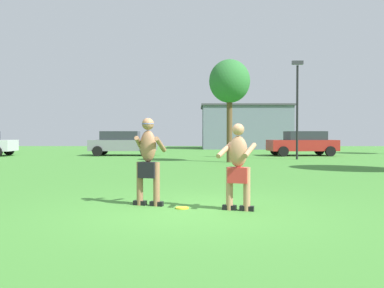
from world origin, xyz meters
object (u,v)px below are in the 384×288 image
object	(u,v)px
car_red_near_post	(303,143)
lamp_post	(297,99)
car_gray_mid_lot	(123,143)
tree_left_field	(230,83)
frisbee	(182,208)
player_with_cap	(148,157)
player_in_red	(238,165)

from	to	relation	value
car_red_near_post	lamp_post	world-z (taller)	lamp_post
car_gray_mid_lot	tree_left_field	world-z (taller)	tree_left_field
lamp_post	tree_left_field	size ratio (longest dim) A/B	1.06
frisbee	car_gray_mid_lot	xyz separation A→B (m)	(-4.55, 19.27, 0.81)
car_red_near_post	tree_left_field	xyz separation A→B (m)	(-5.22, -6.20, 3.14)
player_with_cap	tree_left_field	world-z (taller)	tree_left_field
frisbee	tree_left_field	size ratio (longest dim) A/B	0.05
car_gray_mid_lot	tree_left_field	bearing A→B (deg)	-44.45
frisbee	car_red_near_post	world-z (taller)	car_red_near_post
player_in_red	car_gray_mid_lot	size ratio (longest dim) A/B	0.37
player_with_cap	car_red_near_post	xyz separation A→B (m)	(7.81, 18.81, -0.14)
player_in_red	frisbee	world-z (taller)	player_in_red
player_with_cap	player_in_red	distance (m)	1.81
player_with_cap	frisbee	xyz separation A→B (m)	(0.68, -0.33, -0.95)
tree_left_field	car_gray_mid_lot	bearing A→B (deg)	135.55
frisbee	lamp_post	distance (m)	16.69
player_in_red	frisbee	xyz separation A→B (m)	(-1.04, 0.18, -0.83)
tree_left_field	player_with_cap	bearing A→B (deg)	-101.61
lamp_post	car_gray_mid_lot	bearing A→B (deg)	158.95
frisbee	tree_left_field	xyz separation A→B (m)	(1.91, 12.94, 3.95)
player_with_cap	car_gray_mid_lot	size ratio (longest dim) A/B	0.40
car_red_near_post	lamp_post	size ratio (longest dim) A/B	0.82
player_in_red	player_with_cap	bearing A→B (deg)	163.33
car_red_near_post	player_with_cap	bearing A→B (deg)	-112.55
player_with_cap	tree_left_field	distance (m)	13.21
player_with_cap	frisbee	world-z (taller)	player_with_cap
player_with_cap	lamp_post	bearing A→B (deg)	66.46
frisbee	car_red_near_post	xyz separation A→B (m)	(7.13, 19.14, 0.81)
frisbee	tree_left_field	distance (m)	13.66
car_gray_mid_lot	car_red_near_post	bearing A→B (deg)	-0.61
player_with_cap	lamp_post	distance (m)	16.47
lamp_post	tree_left_field	bearing A→B (deg)	-149.20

